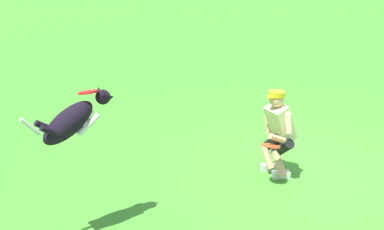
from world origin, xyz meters
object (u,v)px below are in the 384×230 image
(person, at_px, (278,130))
(dog, at_px, (72,121))
(frisbee_flying, at_px, (88,92))
(frisbee_held, at_px, (271,146))

(person, distance_m, dog, 3.06)
(person, distance_m, frisbee_flying, 2.94)
(dog, distance_m, frisbee_flying, 0.36)
(dog, xyz_separation_m, frisbee_flying, (-0.18, -0.12, 0.28))
(person, height_order, frisbee_held, person)
(person, bearing_deg, dog, 3.01)
(dog, distance_m, frisbee_held, 2.79)
(frisbee_flying, relative_size, frisbee_held, 0.83)
(person, distance_m, frisbee_held, 0.40)
(person, xyz_separation_m, frisbee_held, (0.20, 0.33, -0.09))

